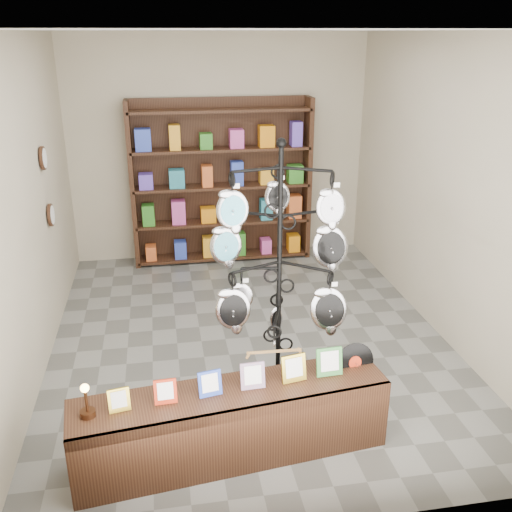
{
  "coord_description": "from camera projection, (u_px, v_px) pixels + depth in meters",
  "views": [
    {
      "loc": [
        -0.82,
        -5.19,
        2.98
      ],
      "look_at": [
        -0.1,
        -1.0,
        1.31
      ],
      "focal_mm": 40.0,
      "sensor_mm": 36.0,
      "label": 1
    }
  ],
  "objects": [
    {
      "name": "front_shelf",
      "position": [
        232.0,
        423.0,
        4.22
      ],
      "size": [
        2.36,
        0.74,
        0.82
      ],
      "rotation": [
        0.0,
        0.0,
        0.12
      ],
      "color": "black",
      "rests_on": "ground"
    },
    {
      "name": "ground",
      "position": [
        249.0,
        337.0,
        5.98
      ],
      "size": [
        5.0,
        5.0,
        0.0
      ],
      "primitive_type": "plane",
      "color": "slate",
      "rests_on": "ground"
    },
    {
      "name": "wall_clocks",
      "position": [
        47.0,
        187.0,
        5.85
      ],
      "size": [
        0.03,
        0.24,
        0.84
      ],
      "color": "black",
      "rests_on": "ground"
    },
    {
      "name": "back_shelving",
      "position": [
        222.0,
        187.0,
        7.71
      ],
      "size": [
        2.42,
        0.36,
        2.2
      ],
      "color": "black",
      "rests_on": "ground"
    },
    {
      "name": "display_tree",
      "position": [
        279.0,
        262.0,
        4.43
      ],
      "size": [
        1.16,
        1.07,
        2.28
      ],
      "rotation": [
        0.0,
        0.0,
        -0.13
      ],
      "color": "black",
      "rests_on": "ground"
    },
    {
      "name": "room_envelope",
      "position": [
        248.0,
        163.0,
        5.3
      ],
      "size": [
        5.0,
        5.0,
        5.0
      ],
      "color": "#B7AB93",
      "rests_on": "ground"
    }
  ]
}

